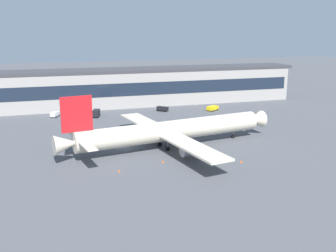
# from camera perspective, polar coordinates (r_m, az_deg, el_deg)

# --- Properties ---
(ground_plane) EXTENTS (600.00, 600.00, 0.00)m
(ground_plane) POSITION_cam_1_polar(r_m,az_deg,el_deg) (107.55, -6.43, -3.09)
(ground_plane) COLOR #4C4F54
(terminal_building) EXTENTS (174.50, 15.69, 15.39)m
(terminal_building) POSITION_cam_1_polar(r_m,az_deg,el_deg) (163.85, -10.55, 5.38)
(terminal_building) COLOR #9E9993
(terminal_building) RESTS_ON ground_plane
(airliner) EXTENTS (61.91, 53.42, 15.99)m
(airliner) POSITION_cam_1_polar(r_m,az_deg,el_deg) (105.28, 0.20, -0.70)
(airliner) COLOR beige
(airliner) RESTS_ON ground_plane
(follow_me_car) EXTENTS (4.47, 4.44, 1.85)m
(follow_me_car) POSITION_cam_1_polar(r_m,az_deg,el_deg) (153.67, -0.83, 2.55)
(follow_me_car) COLOR black
(follow_me_car) RESTS_ON ground_plane
(pushback_tractor) EXTENTS (5.44, 4.78, 1.75)m
(pushback_tractor) POSITION_cam_1_polar(r_m,az_deg,el_deg) (155.93, 6.45, 2.61)
(pushback_tractor) COLOR yellow
(pushback_tractor) RESTS_ON ground_plane
(crew_van) EXTENTS (3.62, 5.62, 2.55)m
(crew_van) POSITION_cam_1_polar(r_m,az_deg,el_deg) (146.18, -10.36, 1.89)
(crew_van) COLOR black
(crew_van) RESTS_ON ground_plane
(baggage_tug) EXTENTS (3.44, 4.12, 1.85)m
(baggage_tug) POSITION_cam_1_polar(r_m,az_deg,el_deg) (149.32, -16.08, 1.67)
(baggage_tug) COLOR white
(baggage_tug) RESTS_ON ground_plane
(traffic_cone_0) EXTENTS (0.45, 0.45, 0.56)m
(traffic_cone_0) POSITION_cam_1_polar(r_m,az_deg,el_deg) (99.17, 4.42, -4.34)
(traffic_cone_0) COLOR #F2590C
(traffic_cone_0) RESTS_ON ground_plane
(traffic_cone_1) EXTENTS (0.47, 0.47, 0.59)m
(traffic_cone_1) POSITION_cam_1_polar(r_m,az_deg,el_deg) (94.77, -0.75, -5.16)
(traffic_cone_1) COLOR #F2590C
(traffic_cone_1) RESTS_ON ground_plane
(traffic_cone_2) EXTENTS (0.46, 0.46, 0.58)m
(traffic_cone_2) POSITION_cam_1_polar(r_m,az_deg,el_deg) (89.43, -7.10, -6.45)
(traffic_cone_2) COLOR #F2590C
(traffic_cone_2) RESTS_ON ground_plane
(traffic_cone_3) EXTENTS (0.51, 0.51, 0.64)m
(traffic_cone_3) POSITION_cam_1_polar(r_m,az_deg,el_deg) (96.37, 10.55, -5.06)
(traffic_cone_3) COLOR #F2590C
(traffic_cone_3) RESTS_ON ground_plane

